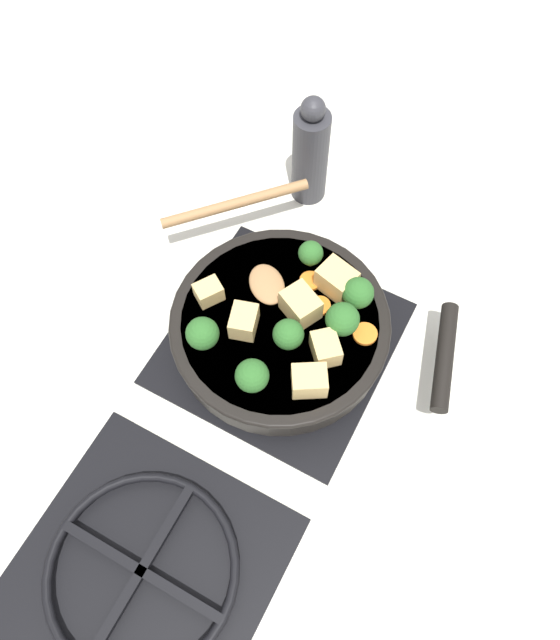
# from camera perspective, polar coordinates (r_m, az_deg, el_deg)

# --- Properties ---
(ground_plane) EXTENTS (2.40, 2.40, 0.00)m
(ground_plane) POSITION_cam_1_polar(r_m,az_deg,el_deg) (0.93, 0.00, -2.13)
(ground_plane) COLOR silver
(front_burner_grate) EXTENTS (0.31, 0.31, 0.03)m
(front_burner_grate) POSITION_cam_1_polar(r_m,az_deg,el_deg) (0.92, 0.00, -1.81)
(front_burner_grate) COLOR black
(front_burner_grate) RESTS_ON ground_plane
(rear_burner_grate) EXTENTS (0.31, 0.31, 0.03)m
(rear_burner_grate) POSITION_cam_1_polar(r_m,az_deg,el_deg) (0.85, -12.44, -21.56)
(rear_burner_grate) COLOR black
(rear_burner_grate) RESTS_ON ground_plane
(skillet_pan) EXTENTS (0.41, 0.31, 0.05)m
(skillet_pan) POSITION_cam_1_polar(r_m,az_deg,el_deg) (0.88, 0.16, -0.66)
(skillet_pan) COLOR black
(skillet_pan) RESTS_ON front_burner_grate
(wooden_spoon) EXTENTS (0.23, 0.23, 0.02)m
(wooden_spoon) POSITION_cam_1_polar(r_m,az_deg,el_deg) (0.92, -2.89, 7.55)
(wooden_spoon) COLOR #A87A4C
(wooden_spoon) RESTS_ON skillet_pan
(tofu_cube_center_large) EXTENTS (0.06, 0.06, 0.04)m
(tofu_cube_center_large) POSITION_cam_1_polar(r_m,az_deg,el_deg) (0.85, 1.90, 1.36)
(tofu_cube_center_large) COLOR #DBB770
(tofu_cube_center_large) RESTS_ON skillet_pan
(tofu_cube_near_handle) EXTENTS (0.05, 0.05, 0.03)m
(tofu_cube_near_handle) POSITION_cam_1_polar(r_m,az_deg,el_deg) (0.82, 4.20, -2.60)
(tofu_cube_near_handle) COLOR #DBB770
(tofu_cube_near_handle) RESTS_ON skillet_pan
(tofu_cube_east_chunk) EXTENTS (0.05, 0.05, 0.03)m
(tofu_cube_east_chunk) POSITION_cam_1_polar(r_m,az_deg,el_deg) (0.84, -3.32, -0.11)
(tofu_cube_east_chunk) COLOR #DBB770
(tofu_cube_east_chunk) RESTS_ON skillet_pan
(tofu_cube_west_chunk) EXTENTS (0.06, 0.05, 0.04)m
(tofu_cube_west_chunk) POSITION_cam_1_polar(r_m,az_deg,el_deg) (0.80, 2.70, -5.58)
(tofu_cube_west_chunk) COLOR #DBB770
(tofu_cube_west_chunk) RESTS_ON skillet_pan
(tofu_cube_back_piece) EXTENTS (0.04, 0.05, 0.03)m
(tofu_cube_back_piece) POSITION_cam_1_polar(r_m,az_deg,el_deg) (0.87, -6.54, 2.56)
(tofu_cube_back_piece) COLOR #DBB770
(tofu_cube_back_piece) RESTS_ON skillet_pan
(tofu_cube_front_piece) EXTENTS (0.06, 0.05, 0.04)m
(tofu_cube_front_piece) POSITION_cam_1_polar(r_m,az_deg,el_deg) (0.87, 5.19, 3.70)
(tofu_cube_front_piece) COLOR #DBB770
(tofu_cube_front_piece) RESTS_ON skillet_pan
(broccoli_floret_near_spoon) EXTENTS (0.04, 0.04, 0.05)m
(broccoli_floret_near_spoon) POSITION_cam_1_polar(r_m,az_deg,el_deg) (0.79, -2.57, -5.12)
(broccoli_floret_near_spoon) COLOR #709956
(broccoli_floret_near_spoon) RESTS_ON skillet_pan
(broccoli_floret_center_top) EXTENTS (0.04, 0.04, 0.04)m
(broccoli_floret_center_top) POSITION_cam_1_polar(r_m,az_deg,el_deg) (0.88, 2.83, 6.10)
(broccoli_floret_center_top) COLOR #709956
(broccoli_floret_center_top) RESTS_ON skillet_pan
(broccoli_floret_east_rim) EXTENTS (0.04, 0.04, 0.05)m
(broccoli_floret_east_rim) POSITION_cam_1_polar(r_m,az_deg,el_deg) (0.85, 7.14, 2.46)
(broccoli_floret_east_rim) COLOR #709956
(broccoli_floret_east_rim) RESTS_ON skillet_pan
(broccoli_floret_west_rim) EXTENTS (0.04, 0.04, 0.05)m
(broccoli_floret_west_rim) POSITION_cam_1_polar(r_m,az_deg,el_deg) (0.82, -7.10, -1.25)
(broccoli_floret_west_rim) COLOR #709956
(broccoli_floret_west_rim) RESTS_ON skillet_pan
(broccoli_floret_north_edge) EXTENTS (0.04, 0.04, 0.05)m
(broccoli_floret_north_edge) POSITION_cam_1_polar(r_m,az_deg,el_deg) (0.82, 0.77, -1.33)
(broccoli_floret_north_edge) COLOR #709956
(broccoli_floret_north_edge) RESTS_ON skillet_pan
(broccoli_floret_south_cluster) EXTENTS (0.05, 0.05, 0.05)m
(broccoli_floret_south_cluster) POSITION_cam_1_polar(r_m,az_deg,el_deg) (0.83, 5.73, 0.06)
(broccoli_floret_south_cluster) COLOR #709956
(broccoli_floret_south_cluster) RESTS_ON skillet_pan
(carrot_slice_orange_thin) EXTENTS (0.03, 0.03, 0.01)m
(carrot_slice_orange_thin) POSITION_cam_1_polar(r_m,az_deg,el_deg) (0.85, 7.78, -1.26)
(carrot_slice_orange_thin) COLOR orange
(carrot_slice_orange_thin) RESTS_ON skillet_pan
(carrot_slice_near_center) EXTENTS (0.03, 0.03, 0.01)m
(carrot_slice_near_center) POSITION_cam_1_polar(r_m,az_deg,el_deg) (0.87, 3.69, 1.32)
(carrot_slice_near_center) COLOR orange
(carrot_slice_near_center) RESTS_ON skillet_pan
(carrot_slice_edge_slice) EXTENTS (0.03, 0.03, 0.01)m
(carrot_slice_edge_slice) POSITION_cam_1_polar(r_m,az_deg,el_deg) (0.89, 2.79, 3.59)
(carrot_slice_edge_slice) COLOR orange
(carrot_slice_edge_slice) RESTS_ON skillet_pan
(pepper_mill) EXTENTS (0.06, 0.06, 0.20)m
(pepper_mill) POSITION_cam_1_polar(r_m,az_deg,el_deg) (1.01, 2.79, 14.97)
(pepper_mill) COLOR #333338
(pepper_mill) RESTS_ON ground_plane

